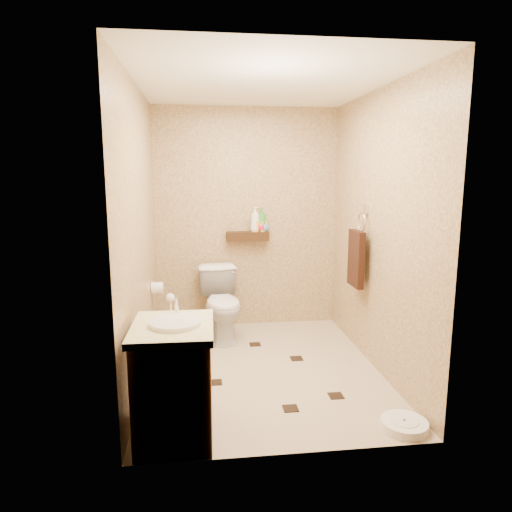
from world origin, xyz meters
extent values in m
plane|color=#C7AE91|center=(0.00, 0.00, 0.00)|extent=(2.50, 2.50, 0.00)
cube|color=tan|center=(0.00, 1.25, 1.20)|extent=(2.00, 0.04, 2.40)
cube|color=tan|center=(0.00, -1.25, 1.20)|extent=(2.00, 0.04, 2.40)
cube|color=tan|center=(-1.00, 0.00, 1.20)|extent=(0.04, 2.50, 2.40)
cube|color=tan|center=(1.00, 0.00, 1.20)|extent=(0.04, 2.50, 2.40)
cube|color=white|center=(0.00, 0.00, 2.40)|extent=(2.00, 2.50, 0.02)
cube|color=#3B2310|center=(0.00, 1.17, 1.02)|extent=(0.46, 0.14, 0.10)
cube|color=black|center=(-0.42, -0.22, 0.00)|extent=(0.11, 0.11, 0.01)
cube|color=black|center=(0.35, 0.18, 0.00)|extent=(0.11, 0.11, 0.01)
cube|color=black|center=(0.11, -0.71, 0.00)|extent=(0.11, 0.11, 0.01)
cube|color=black|center=(-0.53, 0.44, 0.00)|extent=(0.11, 0.11, 0.01)
cube|color=black|center=(0.50, -0.57, 0.00)|extent=(0.11, 0.11, 0.01)
cube|color=black|center=(0.01, 0.58, 0.00)|extent=(0.11, 0.11, 0.01)
imported|color=white|center=(-0.30, 0.83, 0.36)|extent=(0.50, 0.76, 0.73)
cube|color=brown|center=(-0.70, -0.95, 0.35)|extent=(0.49, 0.59, 0.71)
cube|color=#F8F4B3|center=(-0.70, -0.95, 0.73)|extent=(0.52, 0.63, 0.05)
cylinder|color=white|center=(-0.68, -0.95, 0.76)|extent=(0.33, 0.33, 0.05)
cylinder|color=silver|center=(-0.68, -0.75, 0.82)|extent=(0.03, 0.03, 0.11)
cylinder|color=white|center=(0.82, -1.07, 0.03)|extent=(0.33, 0.33, 0.06)
cylinder|color=white|center=(0.82, -1.07, 0.06)|extent=(0.19, 0.19, 0.01)
cylinder|color=#196558|center=(-0.82, 0.65, 0.07)|extent=(0.12, 0.12, 0.13)
cylinder|color=white|center=(-0.82, 0.65, 0.31)|extent=(0.02, 0.02, 0.38)
sphere|color=white|center=(-0.82, 0.65, 0.49)|extent=(0.09, 0.09, 0.09)
cube|color=silver|center=(0.98, 0.25, 1.38)|extent=(0.03, 0.06, 0.08)
torus|color=silver|center=(0.95, 0.25, 1.26)|extent=(0.02, 0.19, 0.19)
cube|color=black|center=(0.91, 0.25, 0.92)|extent=(0.06, 0.30, 0.52)
cylinder|color=white|center=(-0.94, 0.65, 0.60)|extent=(0.11, 0.11, 0.11)
cylinder|color=silver|center=(-0.98, 0.65, 0.66)|extent=(0.04, 0.02, 0.02)
imported|color=white|center=(0.08, 1.17, 1.21)|extent=(0.15, 0.15, 0.27)
imported|color=yellow|center=(0.09, 1.17, 1.16)|extent=(0.11, 0.11, 0.18)
imported|color=red|center=(0.15, 1.17, 1.14)|extent=(0.16, 0.16, 0.15)
imported|color=green|center=(0.16, 1.17, 1.20)|extent=(0.12, 0.12, 0.26)
imported|color=gold|center=(0.16, 1.17, 1.16)|extent=(0.11, 0.11, 0.18)
imported|color=#528ACE|center=(0.18, 1.17, 1.14)|extent=(0.15, 0.15, 0.14)
camera|label=1|loc=(-0.51, -3.74, 1.69)|focal=32.00mm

